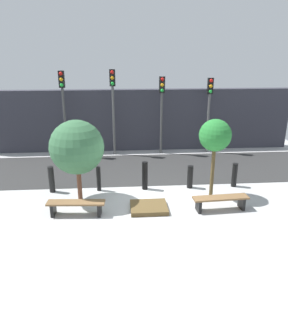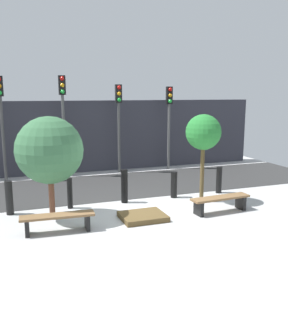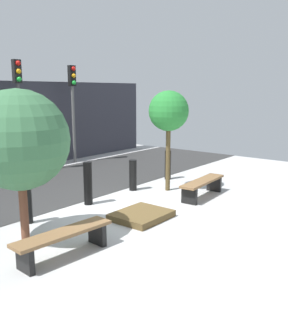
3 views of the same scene
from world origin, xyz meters
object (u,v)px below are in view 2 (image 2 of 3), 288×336
Objects in this scene: tree_behind_right_bench at (203,133)px; bollard_far_right at (219,180)px; tree_behind_left_bench at (49,150)px; bollard_center at (124,186)px; bollard_far_left at (9,198)px; traffic_light_mid_west at (63,108)px; traffic_light_east at (169,113)px; bollard_right at (174,185)px; bollard_left at (70,193)px; bench_left at (58,219)px; traffic_light_west at (1,110)px; bench_right at (220,201)px; planter_bed at (143,217)px; traffic_light_mid_east at (119,113)px.

bollard_far_right is (1.12, 0.78, -1.78)m from tree_behind_right_bench.
tree_behind_left_bench is 3.05× the size of bollard_far_right.
bollard_far_right is at bearing 0.00° from bollard_center.
traffic_light_mid_west is (2.30, 4.59, 2.36)m from bollard_far_left.
bollard_center reaches higher than bollard_far_left.
tree_behind_right_bench is at bearing -145.13° from bollard_far_right.
tree_behind_right_bench is 5.52m from traffic_light_east.
bollard_right is (-0.62, 0.78, -1.80)m from tree_behind_right_bench.
traffic_light_east reaches higher than bollard_far_right.
tree_behind_left_bench is at bearing -102.37° from traffic_light_mid_west.
traffic_light_east is (0.08, 4.59, 2.13)m from bollard_far_right.
tree_behind_left_bench is 3.01× the size of bollard_left.
bollard_right is at bearing 180.00° from bollard_far_right.
bench_left is 0.50× the size of traffic_light_east.
traffic_light_west is 7.17m from traffic_light_east.
bollard_far_left is 0.27× the size of traffic_light_east.
bench_left is at bearing -59.78° from bollard_far_left.
traffic_light_west is at bearing 91.05° from bollard_far_left.
bollard_left reaches higher than bollard_far_right.
tree_behind_right_bench is 0.69× the size of traffic_light_west.
bench_left is at bearing 176.20° from bench_right.
bollard_right is 0.24× the size of traffic_light_east.
bollard_far_left is 7.00m from bollard_far_right.
bench_right is 2.22m from tree_behind_right_bench.
bollard_center is 1.75m from bollard_right.
traffic_light_west is at bearing 102.68° from tree_behind_left_bench.
planter_bed is at bearing -135.30° from bollard_right.
traffic_light_mid_west reaches higher than traffic_light_mid_east.
bollard_left is 0.23× the size of traffic_light_west.
bollard_center is 6.26m from traffic_light_west.
traffic_light_east is (3.58, 4.59, 2.06)m from bollard_center.
tree_behind_left_bench reaches higher than tree_behind_right_bench.
bench_left is 4.75m from bench_right.
tree_behind_right_bench is 0.74× the size of traffic_light_mid_east.
traffic_light_west reaches higher than tree_behind_right_bench.
bench_left is at bearing -175.18° from planter_bed.
traffic_light_mid_east is (2.39, -0.00, -0.21)m from traffic_light_mid_west.
traffic_light_mid_west is at bearing 104.58° from bollard_center.
tree_behind_left_bench is at bearing 162.61° from bench_right.
planter_bed is 2.49m from bollard_right.
bench_left is 2.12× the size of bollard_right.
traffic_light_mid_east reaches higher than bollard_left.
traffic_light_east is (1.21, 5.37, 0.35)m from tree_behind_right_bench.
bollard_right is 5.12m from traffic_light_mid_east.
bench_right is at bearing -18.20° from bollard_far_left.
bench_right is 2.03m from bollard_right.
bench_right is 2.12× the size of bollard_right.
bollard_left is at bearing 51.45° from tree_behind_left_bench.
tree_behind_right_bench reaches higher than bench_left.
bench_left is 1.99× the size of bollard_far_right.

